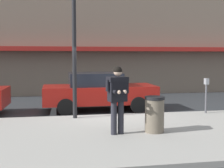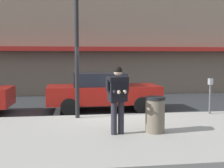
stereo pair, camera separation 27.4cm
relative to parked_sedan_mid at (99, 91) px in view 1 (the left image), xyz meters
name	(u,v)px [view 1 (the left image)]	position (x,y,z in m)	size (l,w,h in m)	color
ground_plane	(103,117)	(-0.04, -1.43, -0.79)	(80.00, 80.00, 0.00)	#2B2D30
sidewalk	(154,133)	(0.96, -4.28, -0.72)	(32.00, 5.30, 0.14)	#99968E
curb_paint_line	(129,116)	(0.96, -1.38, -0.79)	(28.00, 0.12, 0.01)	silver
storefront_facade	(98,5)	(0.96, 7.06, 4.56)	(28.00, 4.70, 10.72)	#756656
parked_sedan_mid	(99,91)	(0.00, 0.00, 0.00)	(4.50, 1.94, 1.54)	maroon
man_texting_on_phone	(118,93)	(-0.12, -4.47, 0.46)	(0.64, 0.63, 1.81)	#23232B
street_lamp_post	(74,28)	(-1.09, -2.08, 2.35)	(0.36, 0.36, 4.88)	black
parking_meter	(206,90)	(3.66, -2.03, 0.18)	(0.12, 0.18, 1.27)	#4C4C51
trash_bin	(154,114)	(0.92, -4.42, -0.16)	(0.55, 0.55, 0.98)	#665B4C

